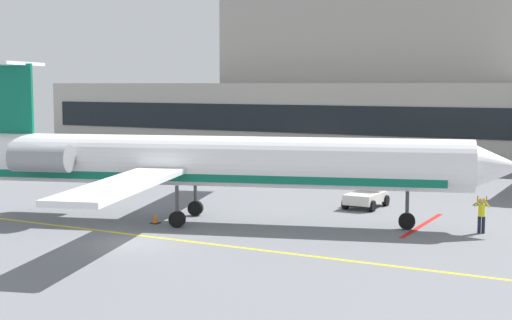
{
  "coord_description": "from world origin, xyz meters",
  "views": [
    {
      "loc": [
        22.34,
        -28.72,
        7.86
      ],
      "look_at": [
        0.14,
        12.47,
        3.0
      ],
      "focal_mm": 51.67,
      "sensor_mm": 36.0,
      "label": 1
    }
  ],
  "objects": [
    {
      "name": "regional_jet",
      "position": [
        -0.11,
        6.29,
        3.47
      ],
      "size": [
        33.69,
        26.26,
        9.14
      ],
      "color": "white",
      "rests_on": "ground"
    },
    {
      "name": "safety_cone_bravo",
      "position": [
        5.64,
        15.5,
        0.25
      ],
      "size": [
        0.47,
        0.47,
        0.55
      ],
      "color": "orange",
      "rests_on": "ground"
    },
    {
      "name": "ground",
      "position": [
        0.0,
        0.0,
        -0.05
      ],
      "size": [
        120.0,
        120.0,
        0.11
      ],
      "color": "slate"
    },
    {
      "name": "terminal_building",
      "position": [
        -5.27,
        47.37,
        6.97
      ],
      "size": [
        76.15,
        14.17,
        19.4
      ],
      "color": "#ADA89E",
      "rests_on": "ground"
    },
    {
      "name": "fuel_tank",
      "position": [
        -12.24,
        29.48,
        1.43
      ],
      "size": [
        8.07,
        3.25,
        2.56
      ],
      "color": "white",
      "rests_on": "ground"
    },
    {
      "name": "safety_cone_alpha",
      "position": [
        -2.12,
        4.65,
        0.25
      ],
      "size": [
        0.47,
        0.47,
        0.55
      ],
      "color": "orange",
      "rests_on": "ground"
    },
    {
      "name": "pushback_tractor",
      "position": [
        0.31,
        24.98,
        0.9
      ],
      "size": [
        4.2,
        2.03,
        1.95
      ],
      "color": "#E5B20C",
      "rests_on": "ground"
    },
    {
      "name": "belt_loader",
      "position": [
        6.54,
        15.7,
        0.9
      ],
      "size": [
        2.14,
        3.55,
        1.96
      ],
      "color": "silver",
      "rests_on": "ground"
    },
    {
      "name": "marshaller",
      "position": [
        14.67,
        10.56,
        1.02
      ],
      "size": [
        0.83,
        0.34,
        1.99
      ],
      "color": "#191E33",
      "rests_on": "ground"
    }
  ]
}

